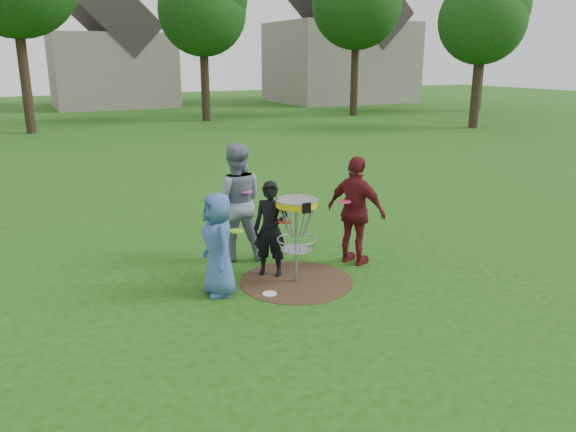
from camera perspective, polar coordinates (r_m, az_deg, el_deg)
name	(u,v)px	position (r m, az deg, el deg)	size (l,w,h in m)	color
ground	(296,281)	(8.93, 0.85, -6.66)	(100.00, 100.00, 0.00)	#19470F
dirt_patch	(296,281)	(8.93, 0.85, -6.63)	(1.80, 1.80, 0.01)	#47331E
player_blue	(218,244)	(8.29, -7.09, -2.89)	(0.76, 0.49, 1.55)	#375998
player_black	(271,229)	(8.95, -1.76, -1.35)	(0.57, 0.37, 1.55)	black
player_grey	(236,202)	(9.69, -5.32, 1.44)	(0.99, 0.77, 2.04)	slate
player_maroon	(356,211)	(9.49, 6.93, 0.50)	(1.09, 0.45, 1.86)	maroon
disc_on_grass	(270,294)	(8.47, -1.88, -7.91)	(0.22, 0.22, 0.02)	silver
disc_golf_basket	(297,220)	(8.60, 0.88, -0.37)	(0.66, 0.67, 1.38)	#9EA0A5
held_discs	(279,211)	(8.90, -0.94, 0.55)	(2.18, 1.32, 0.32)	#81CA16
house_row	(141,46)	(41.32, -14.69, 16.35)	(44.50, 10.65, 11.62)	gray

